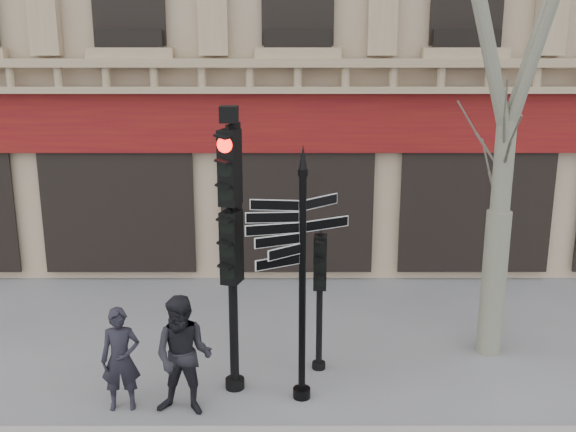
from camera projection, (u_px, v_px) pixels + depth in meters
name	position (u px, v px, depth m)	size (l,w,h in m)	color
ground	(301.00, 387.00, 9.99)	(80.00, 80.00, 0.00)	slate
fingerpost	(303.00, 233.00, 9.04)	(2.04, 2.04, 3.83)	black
traffic_signal_main	(231.00, 217.00, 9.28)	(0.56, 0.46, 4.33)	black
traffic_signal_secondary	(320.00, 277.00, 10.18)	(0.41, 0.30, 2.29)	black
pedestrian_a	(121.00, 359.00, 9.21)	(0.56, 0.37, 1.55)	black
pedestrian_b	(183.00, 356.00, 9.06)	(0.86, 0.67, 1.77)	black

